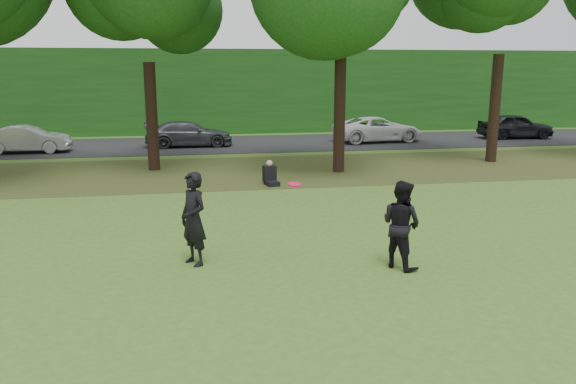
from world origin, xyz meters
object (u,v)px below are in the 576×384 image
at_px(seated_person, 270,176).
at_px(player_left, 194,219).
at_px(player_right, 401,224).
at_px(frisbee, 294,184).

bearing_deg(seated_person, player_left, -118.22).
bearing_deg(player_right, player_left, 45.92).
bearing_deg(player_left, frisbee, 42.36).
distance_m(player_right, frisbee, 2.26).
height_order(player_left, seated_person, player_left).
relative_size(player_right, frisbee, 5.43).
relative_size(player_left, seated_person, 2.29).
xyz_separation_m(player_right, seated_person, (-1.41, 8.49, -0.57)).
xyz_separation_m(player_left, frisbee, (1.96, -0.48, 0.73)).
relative_size(frisbee, seated_person, 0.39).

